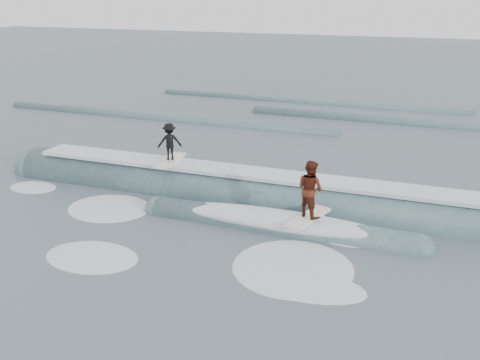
% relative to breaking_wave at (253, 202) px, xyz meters
% --- Properties ---
extents(ground, '(160.00, 160.00, 0.00)m').
position_rel_breaking_wave_xyz_m(ground, '(-0.28, -3.08, -0.05)').
color(ground, '#3B4D57').
rests_on(ground, ground).
extents(breaking_wave, '(21.74, 3.84, 2.11)m').
position_rel_breaking_wave_xyz_m(breaking_wave, '(0.00, 0.00, 0.00)').
color(breaking_wave, '#38585E').
rests_on(breaking_wave, ground).
extents(surfer_black, '(1.09, 2.03, 1.56)m').
position_rel_breaking_wave_xyz_m(surfer_black, '(-3.59, 0.35, 1.81)').
color(surfer_black, white).
rests_on(surfer_black, ground).
extents(surfer_red, '(1.15, 2.07, 1.98)m').
position_rel_breaking_wave_xyz_m(surfer_red, '(2.55, -1.85, 1.43)').
color(surfer_red, white).
rests_on(surfer_red, ground).
extents(whitewater, '(14.58, 5.64, 0.10)m').
position_rel_breaking_wave_xyz_m(whitewater, '(-0.15, -3.85, -0.05)').
color(whitewater, white).
rests_on(whitewater, ground).
extents(far_swells, '(37.79, 8.65, 0.80)m').
position_rel_breaking_wave_xyz_m(far_swells, '(-1.24, 14.57, -0.05)').
color(far_swells, '#38585E').
rests_on(far_swells, ground).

